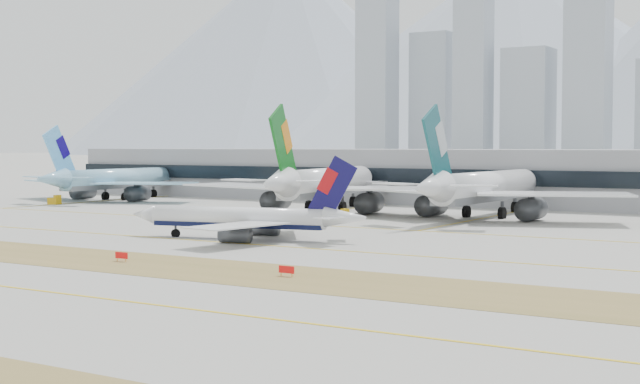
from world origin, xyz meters
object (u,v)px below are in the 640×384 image
Objects in this scene: taxiing_airliner at (247,219)px; widebody_cathay at (482,189)px; terminal at (509,177)px; widebody_eva at (324,184)px; widebody_korean at (113,180)px.

widebody_cathay is at bearing -119.15° from taxiing_airliner.
taxiing_airliner is 114.17m from terminal.
widebody_korean is at bearing 73.49° from widebody_eva.
widebody_cathay is 0.25× the size of terminal.
widebody_cathay reaches higher than terminal.
widebody_korean is (-98.04, 68.63, 2.31)m from taxiing_airliner.
widebody_eva is at bearing -83.79° from taxiing_airliner.
widebody_cathay is at bearing -95.81° from widebody_eva.
widebody_korean is 116.90m from widebody_cathay.
terminal is (105.04, 45.26, 1.67)m from widebody_korean.
widebody_eva is 0.25× the size of terminal.
terminal is (27.36, 54.01, 0.77)m from widebody_eva.
widebody_eva reaches higher than widebody_korean.
widebody_korean is 114.38m from terminal.
taxiing_airliner is 0.63× the size of widebody_cathay.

